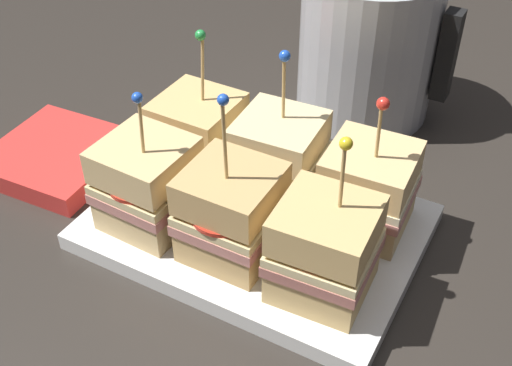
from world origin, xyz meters
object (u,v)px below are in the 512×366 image
Objects in this scene: sandwich_front_center at (230,213)px; sandwich_front_right at (324,250)px; kettle_steel at (369,42)px; napkin_stack at (58,156)px; sandwich_back_center at (279,159)px; sandwich_front_left at (147,184)px; sandwich_back_right at (368,189)px; serving_platter at (256,227)px; sandwich_back_left at (198,135)px.

sandwich_front_center is 1.09× the size of sandwich_front_right.
kettle_steel is 1.46× the size of napkin_stack.
sandwich_back_center is 0.76× the size of kettle_steel.
sandwich_front_left is 1.04× the size of napkin_stack.
sandwich_front_right is at bearing -91.53° from sandwich_back_right.
sandwich_front_center reaches higher than serving_platter.
kettle_steel reaches higher than sandwich_back_right.
serving_platter is 0.12m from sandwich_back_left.
sandwich_front_right is 1.09× the size of napkin_stack.
sandwich_front_left is at bearing -152.70° from sandwich_back_right.
napkin_stack is at bearing -132.87° from kettle_steel.
sandwich_front_right reaches higher than napkin_stack.
sandwich_back_center is (0.00, 0.05, 0.05)m from serving_platter.
sandwich_front_left is at bearing -133.74° from sandwich_back_center.
sandwich_front_right is at bearing -75.05° from kettle_steel.
sandwich_back_right is at bearing 0.48° from sandwich_back_left.
sandwich_front_center reaches higher than sandwich_back_center.
sandwich_back_right reaches higher than napkin_stack.
napkin_stack is (-0.26, -0.06, -0.05)m from sandwich_back_center.
kettle_steel reaches higher than sandwich_front_right.
serving_platter is at bearing -153.50° from sandwich_back_right.
sandwich_front_left reaches higher than sandwich_back_right.
napkin_stack is at bearing 165.81° from sandwich_front_left.
sandwich_front_center is 0.82× the size of kettle_steel.
sandwich_back_left is at bearing 153.13° from sandwich_front_right.
kettle_steel is (0.01, 0.32, 0.03)m from sandwich_front_center.
sandwich_front_right is 0.98× the size of sandwich_back_center.
sandwich_front_center is at bearing 178.34° from sandwich_front_right.
sandwich_front_right is 0.35m from napkin_stack.
sandwich_back_center reaches higher than napkin_stack.
sandwich_front_left is 0.93× the size of sandwich_back_center.
kettle_steel reaches higher than serving_platter.
sandwich_back_left is at bearing 91.84° from sandwich_front_left.
sandwich_front_center is (0.09, 0.00, 0.00)m from sandwich_front_left.
serving_platter is 1.97× the size of sandwich_back_left.
kettle_steel reaches higher than napkin_stack.
serving_platter is at bearing -91.43° from kettle_steel.
sandwich_back_right is at bearing 44.10° from sandwich_front_center.
sandwich_front_center is 0.09m from sandwich_front_right.
sandwich_front_center is at bearing -91.30° from sandwich_back_center.
sandwich_back_left is (-0.19, 0.10, -0.00)m from sandwich_front_right.
kettle_steel is at bearing 65.93° from sandwich_back_left.
kettle_steel is (0.10, 0.23, 0.03)m from sandwich_back_left.
sandwich_back_center is at bearing -179.97° from sandwich_back_right.
sandwich_back_right is (0.00, 0.10, -0.00)m from sandwich_front_right.
sandwich_back_center is at bearing -91.54° from kettle_steel.
sandwich_back_right is at bearing 88.47° from sandwich_front_right.
sandwich_front_right is 1.06× the size of sandwich_back_right.
serving_platter is at bearing 88.26° from sandwich_front_center.
sandwich_front_right is 0.75× the size of kettle_steel.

